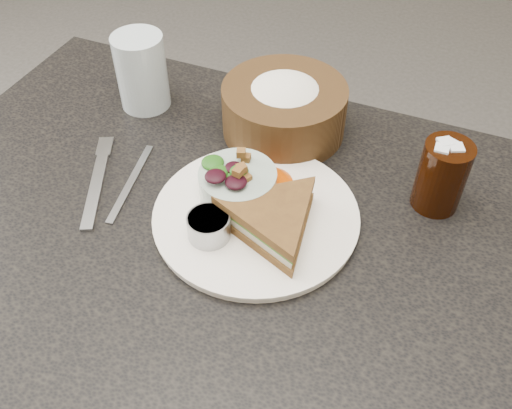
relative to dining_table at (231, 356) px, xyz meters
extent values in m
cube|color=black|center=(0.00, 0.00, 0.00)|extent=(1.00, 0.70, 0.75)
cylinder|color=white|center=(0.04, 0.02, 0.38)|extent=(0.29, 0.29, 0.01)
cylinder|color=#919498|center=(0.00, -0.04, 0.40)|extent=(0.07, 0.07, 0.04)
cone|color=#E64A00|center=(0.04, 0.09, 0.40)|extent=(0.10, 0.10, 0.03)
cube|color=#ABAEB3|center=(-0.21, -0.01, 0.38)|extent=(0.09, 0.17, 0.00)
cube|color=#94959A|center=(-0.16, 0.02, 0.38)|extent=(0.04, 0.17, 0.00)
cylinder|color=silver|center=(-0.24, 0.21, 0.44)|extent=(0.10, 0.10, 0.13)
camera|label=1|loc=(0.25, -0.49, 0.97)|focal=40.00mm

